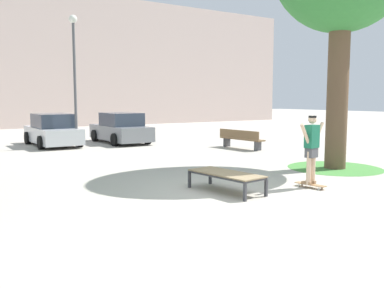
% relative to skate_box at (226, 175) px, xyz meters
% --- Properties ---
extents(ground_plane, '(120.00, 120.00, 0.00)m').
position_rel_skate_box_xyz_m(ground_plane, '(-0.08, -0.23, -0.41)').
color(ground_plane, '#B2AA9E').
extents(building_facade, '(43.67, 4.00, 10.41)m').
position_rel_skate_box_xyz_m(building_facade, '(2.93, 26.84, 4.79)').
color(building_facade, beige).
rests_on(building_facade, ground).
extents(skate_box, '(1.02, 1.99, 0.46)m').
position_rel_skate_box_xyz_m(skate_box, '(0.00, 0.00, 0.00)').
color(skate_box, '#38383D').
rests_on(skate_box, ground).
extents(skateboard, '(0.34, 0.82, 0.09)m').
position_rel_skate_box_xyz_m(skateboard, '(2.04, -0.75, -0.34)').
color(skateboard, '#9E754C').
rests_on(skateboard, ground).
extents(skater, '(1.00, 0.33, 1.69)m').
position_rel_skate_box_xyz_m(skater, '(2.04, -0.75, 0.66)').
color(skater, beige).
rests_on(skater, skateboard).
extents(grass_patch_near_right, '(2.93, 2.93, 0.01)m').
position_rel_skate_box_xyz_m(grass_patch_near_right, '(4.96, 0.86, -0.41)').
color(grass_patch_near_right, '#47893D').
rests_on(grass_patch_near_right, ground).
extents(car_silver, '(1.99, 4.24, 1.50)m').
position_rel_skate_box_xyz_m(car_silver, '(-0.99, 12.15, 0.28)').
color(car_silver, '#B7BABF').
rests_on(car_silver, ground).
extents(car_grey, '(1.98, 4.23, 1.50)m').
position_rel_skate_box_xyz_m(car_grey, '(2.21, 11.67, 0.28)').
color(car_grey, slate).
rests_on(car_grey, ground).
extents(park_bench, '(0.68, 2.43, 0.83)m').
position_rel_skate_box_xyz_m(park_bench, '(5.71, 6.51, 0.03)').
color(park_bench, brown).
rests_on(park_bench, ground).
extents(light_post, '(0.36, 0.36, 5.83)m').
position_rel_skate_box_xyz_m(light_post, '(-0.29, 10.76, 3.41)').
color(light_post, '#4C4C51').
rests_on(light_post, ground).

